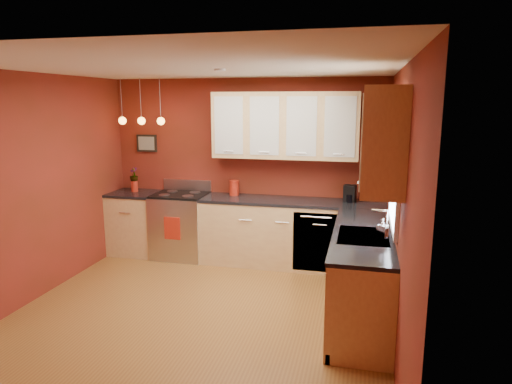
% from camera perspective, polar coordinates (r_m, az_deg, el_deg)
% --- Properties ---
extents(floor, '(4.20, 4.20, 0.00)m').
position_cam_1_polar(floor, '(5.12, -7.37, -15.20)').
color(floor, brown).
rests_on(floor, ground).
extents(ceiling, '(4.00, 4.20, 0.02)m').
position_cam_1_polar(ceiling, '(4.60, -8.21, 15.20)').
color(ceiling, silver).
rests_on(ceiling, wall_back).
extents(wall_back, '(4.00, 0.02, 2.60)m').
position_cam_1_polar(wall_back, '(6.66, -1.26, 2.85)').
color(wall_back, maroon).
rests_on(wall_back, floor).
extents(wall_front, '(4.00, 0.02, 2.60)m').
position_cam_1_polar(wall_front, '(2.91, -22.97, -9.26)').
color(wall_front, maroon).
rests_on(wall_front, floor).
extents(wall_left, '(0.02, 4.20, 2.60)m').
position_cam_1_polar(wall_left, '(5.72, -26.81, 0.22)').
color(wall_left, maroon).
rests_on(wall_left, floor).
extents(wall_right, '(0.02, 4.20, 2.60)m').
position_cam_1_polar(wall_right, '(4.40, 17.37, -2.08)').
color(wall_right, maroon).
rests_on(wall_right, floor).
extents(base_cabinets_back_left, '(0.70, 0.60, 0.90)m').
position_cam_1_polar(base_cabinets_back_left, '(7.16, -14.77, -3.88)').
color(base_cabinets_back_left, '#D9B474').
rests_on(base_cabinets_back_left, floor).
extents(base_cabinets_back_right, '(2.54, 0.60, 0.90)m').
position_cam_1_polar(base_cabinets_back_right, '(6.41, 4.44, -5.30)').
color(base_cabinets_back_right, '#D9B474').
rests_on(base_cabinets_back_right, floor).
extents(base_cabinets_right, '(0.60, 2.10, 0.90)m').
position_cam_1_polar(base_cabinets_right, '(5.07, 13.03, -10.16)').
color(base_cabinets_right, '#D9B474').
rests_on(base_cabinets_right, floor).
extents(counter_back_left, '(0.70, 0.62, 0.04)m').
position_cam_1_polar(counter_back_left, '(7.05, -14.96, -0.19)').
color(counter_back_left, black).
rests_on(counter_back_left, base_cabinets_back_left).
extents(counter_back_right, '(2.54, 0.62, 0.04)m').
position_cam_1_polar(counter_back_right, '(6.29, 4.50, -1.20)').
color(counter_back_right, black).
rests_on(counter_back_right, base_cabinets_back_right).
extents(counter_right, '(0.62, 2.10, 0.04)m').
position_cam_1_polar(counter_right, '(4.92, 13.27, -5.05)').
color(counter_right, black).
rests_on(counter_right, base_cabinets_right).
extents(gas_range, '(0.76, 0.64, 1.11)m').
position_cam_1_polar(gas_range, '(6.84, -9.36, -4.08)').
color(gas_range, '#B1B1B6').
rests_on(gas_range, floor).
extents(dishwasher_front, '(0.60, 0.02, 0.80)m').
position_cam_1_polar(dishwasher_front, '(6.09, 7.46, -6.26)').
color(dishwasher_front, '#B1B1B6').
rests_on(dishwasher_front, base_cabinets_back_right).
extents(sink, '(0.50, 0.70, 0.33)m').
position_cam_1_polar(sink, '(4.77, 13.28, -5.61)').
color(sink, gray).
rests_on(sink, counter_right).
extents(window, '(0.06, 1.02, 1.22)m').
position_cam_1_polar(window, '(4.62, 17.10, 3.47)').
color(window, white).
rests_on(window, wall_right).
extents(upper_cabinets_back, '(2.00, 0.35, 0.90)m').
position_cam_1_polar(upper_cabinets_back, '(6.30, 3.65, 8.29)').
color(upper_cabinets_back, '#D9B474').
rests_on(upper_cabinets_back, wall_back).
extents(upper_cabinets_right, '(0.35, 1.95, 0.90)m').
position_cam_1_polar(upper_cabinets_right, '(4.61, 15.40, 6.82)').
color(upper_cabinets_right, '#D9B474').
rests_on(upper_cabinets_right, wall_right).
extents(wall_picture, '(0.32, 0.03, 0.26)m').
position_cam_1_polar(wall_picture, '(7.15, -13.49, 5.95)').
color(wall_picture, black).
rests_on(wall_picture, wall_back).
extents(pendant_lights, '(0.71, 0.11, 0.66)m').
position_cam_1_polar(pendant_lights, '(6.79, -14.13, 8.68)').
color(pendant_lights, gray).
rests_on(pendant_lights, ceiling).
extents(red_canister, '(0.14, 0.14, 0.22)m').
position_cam_1_polar(red_canister, '(6.59, -2.75, 0.53)').
color(red_canister, '#A32011').
rests_on(red_canister, counter_back_right).
extents(red_vase, '(0.10, 0.10, 0.16)m').
position_cam_1_polar(red_vase, '(7.09, -14.95, 0.70)').
color(red_vase, '#A32011').
rests_on(red_vase, counter_back_left).
extents(flowers, '(0.16, 0.16, 0.22)m').
position_cam_1_polar(flowers, '(7.06, -15.02, 2.08)').
color(flowers, '#A32011').
rests_on(flowers, red_vase).
extents(coffee_maker, '(0.18, 0.18, 0.23)m').
position_cam_1_polar(coffee_maker, '(6.28, 11.66, -0.25)').
color(coffee_maker, black).
rests_on(coffee_maker, counter_back_right).
extents(soap_pump, '(0.13, 0.13, 0.21)m').
position_cam_1_polar(soap_pump, '(4.67, 15.52, -4.45)').
color(soap_pump, white).
rests_on(soap_pump, counter_right).
extents(dish_towel, '(0.24, 0.02, 0.32)m').
position_cam_1_polar(dish_towel, '(6.54, -10.44, -4.49)').
color(dish_towel, '#A32011').
rests_on(dish_towel, gas_range).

